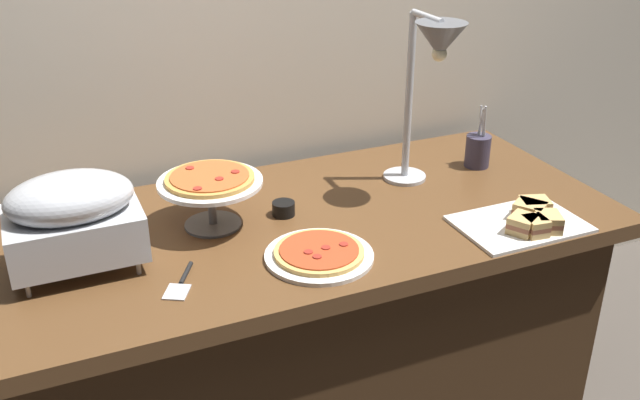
{
  "coord_description": "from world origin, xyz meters",
  "views": [
    {
      "loc": [
        -0.69,
        -1.75,
        1.73
      ],
      "look_at": [
        0.07,
        0.0,
        0.81
      ],
      "focal_mm": 40.42,
      "sensor_mm": 36.0,
      "label": 1
    }
  ],
  "objects_px": {
    "serving_spatula": "(181,283)",
    "sauce_cup_near": "(284,208)",
    "heat_lamp": "(433,59)",
    "pizza_plate_front": "(319,254)",
    "pizza_plate_center": "(210,185)",
    "utensil_holder": "(478,150)",
    "sandwich_platter": "(528,220)",
    "chafing_dish": "(73,216)"
  },
  "relations": [
    {
      "from": "pizza_plate_center",
      "to": "sandwich_platter",
      "type": "distance_m",
      "value": 0.91
    },
    {
      "from": "sauce_cup_near",
      "to": "utensil_holder",
      "type": "relative_size",
      "value": 0.31
    },
    {
      "from": "pizza_plate_front",
      "to": "sandwich_platter",
      "type": "distance_m",
      "value": 0.62
    },
    {
      "from": "chafing_dish",
      "to": "sandwich_platter",
      "type": "distance_m",
      "value": 1.24
    },
    {
      "from": "heat_lamp",
      "to": "sandwich_platter",
      "type": "xyz_separation_m",
      "value": [
        0.15,
        -0.32,
        -0.41
      ]
    },
    {
      "from": "pizza_plate_center",
      "to": "heat_lamp",
      "type": "bearing_deg",
      "value": -4.44
    },
    {
      "from": "pizza_plate_front",
      "to": "sauce_cup_near",
      "type": "bearing_deg",
      "value": 89.29
    },
    {
      "from": "chafing_dish",
      "to": "heat_lamp",
      "type": "bearing_deg",
      "value": 1.89
    },
    {
      "from": "pizza_plate_front",
      "to": "sauce_cup_near",
      "type": "xyz_separation_m",
      "value": [
        0.0,
        0.27,
        0.01
      ]
    },
    {
      "from": "heat_lamp",
      "to": "utensil_holder",
      "type": "height_order",
      "value": "heat_lamp"
    },
    {
      "from": "pizza_plate_front",
      "to": "pizza_plate_center",
      "type": "bearing_deg",
      "value": 125.43
    },
    {
      "from": "chafing_dish",
      "to": "pizza_plate_center",
      "type": "bearing_deg",
      "value": 12.91
    },
    {
      "from": "heat_lamp",
      "to": "serving_spatula",
      "type": "bearing_deg",
      "value": -165.24
    },
    {
      "from": "pizza_plate_front",
      "to": "sauce_cup_near",
      "type": "relative_size",
      "value": 4.29
    },
    {
      "from": "heat_lamp",
      "to": "pizza_plate_front",
      "type": "xyz_separation_m",
      "value": [
        -0.47,
        -0.24,
        -0.42
      ]
    },
    {
      "from": "chafing_dish",
      "to": "serving_spatula",
      "type": "xyz_separation_m",
      "value": [
        0.22,
        -0.18,
        -0.14
      ]
    },
    {
      "from": "pizza_plate_center",
      "to": "utensil_holder",
      "type": "distance_m",
      "value": 0.96
    },
    {
      "from": "pizza_plate_front",
      "to": "pizza_plate_center",
      "type": "height_order",
      "value": "pizza_plate_center"
    },
    {
      "from": "sauce_cup_near",
      "to": "utensil_holder",
      "type": "height_order",
      "value": "utensil_holder"
    },
    {
      "from": "sandwich_platter",
      "to": "sauce_cup_near",
      "type": "bearing_deg",
      "value": 150.34
    },
    {
      "from": "sandwich_platter",
      "to": "serving_spatula",
      "type": "distance_m",
      "value": 0.99
    },
    {
      "from": "heat_lamp",
      "to": "utensil_holder",
      "type": "relative_size",
      "value": 2.51
    },
    {
      "from": "heat_lamp",
      "to": "serving_spatula",
      "type": "xyz_separation_m",
      "value": [
        -0.83,
        -0.22,
        -0.43
      ]
    },
    {
      "from": "serving_spatula",
      "to": "sauce_cup_near",
      "type": "bearing_deg",
      "value": 34.37
    },
    {
      "from": "chafing_dish",
      "to": "serving_spatula",
      "type": "distance_m",
      "value": 0.32
    },
    {
      "from": "pizza_plate_front",
      "to": "utensil_holder",
      "type": "bearing_deg",
      "value": 25.64
    },
    {
      "from": "heat_lamp",
      "to": "serving_spatula",
      "type": "height_order",
      "value": "heat_lamp"
    },
    {
      "from": "sandwich_platter",
      "to": "pizza_plate_center",
      "type": "bearing_deg",
      "value": 155.95
    },
    {
      "from": "sauce_cup_near",
      "to": "serving_spatula",
      "type": "xyz_separation_m",
      "value": [
        -0.37,
        -0.25,
        -0.02
      ]
    },
    {
      "from": "pizza_plate_front",
      "to": "sandwich_platter",
      "type": "xyz_separation_m",
      "value": [
        0.62,
        -0.08,
        0.01
      ]
    },
    {
      "from": "chafing_dish",
      "to": "sandwich_platter",
      "type": "bearing_deg",
      "value": -13.16
    },
    {
      "from": "sandwich_platter",
      "to": "serving_spatula",
      "type": "xyz_separation_m",
      "value": [
        -0.99,
        0.1,
        -0.02
      ]
    },
    {
      "from": "chafing_dish",
      "to": "pizza_plate_front",
      "type": "xyz_separation_m",
      "value": [
        0.59,
        -0.21,
        -0.14
      ]
    },
    {
      "from": "pizza_plate_front",
      "to": "serving_spatula",
      "type": "relative_size",
      "value": 1.77
    },
    {
      "from": "sandwich_platter",
      "to": "sauce_cup_near",
      "type": "relative_size",
      "value": 5.3
    },
    {
      "from": "heat_lamp",
      "to": "serving_spatula",
      "type": "distance_m",
      "value": 0.96
    },
    {
      "from": "heat_lamp",
      "to": "pizza_plate_front",
      "type": "bearing_deg",
      "value": -152.76
    },
    {
      "from": "sauce_cup_near",
      "to": "utensil_holder",
      "type": "distance_m",
      "value": 0.75
    },
    {
      "from": "sauce_cup_near",
      "to": "serving_spatula",
      "type": "relative_size",
      "value": 0.41
    },
    {
      "from": "pizza_plate_center",
      "to": "sandwich_platter",
      "type": "bearing_deg",
      "value": -24.05
    },
    {
      "from": "heat_lamp",
      "to": "pizza_plate_center",
      "type": "height_order",
      "value": "heat_lamp"
    },
    {
      "from": "serving_spatula",
      "to": "pizza_plate_front",
      "type": "bearing_deg",
      "value": -3.19
    }
  ]
}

